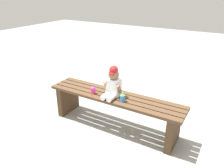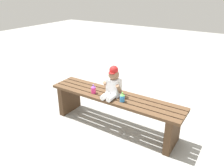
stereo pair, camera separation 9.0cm
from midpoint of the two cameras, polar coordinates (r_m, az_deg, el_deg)
The scene contains 5 objects.
ground_plane at distance 3.12m, azimuth -0.28°, elevation -10.69°, with size 16.00×16.00×0.00m, color #999993.
park_bench at distance 2.95m, azimuth -0.29°, elevation -5.48°, with size 1.85×0.39×0.47m.
child_figure at distance 2.80m, azimuth -0.70°, elevation 0.17°, with size 0.23×0.27×0.40m.
sippy_cup_left at distance 2.93m, azimuth -5.75°, elevation -1.38°, with size 0.06×0.06×0.12m.
sippy_cup_right at distance 2.72m, azimuth 1.80°, elevation -3.37°, with size 0.06×0.06×0.12m.
Camera 1 is at (1.28, -2.24, 1.76)m, focal length 35.59 mm.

